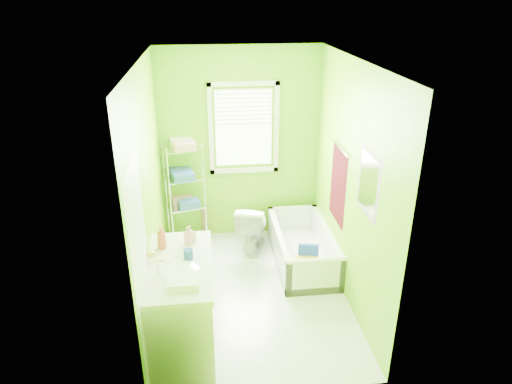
{
  "coord_description": "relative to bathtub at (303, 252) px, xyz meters",
  "views": [
    {
      "loc": [
        -0.47,
        -4.31,
        3.21
      ],
      "look_at": [
        0.07,
        0.25,
        1.16
      ],
      "focal_mm": 32.0,
      "sensor_mm": 36.0,
      "label": 1
    }
  ],
  "objects": [
    {
      "name": "bathtub",
      "position": [
        0.0,
        0.0,
        0.0
      ],
      "size": [
        0.68,
        1.47,
        0.47
      ],
      "color": "white",
      "rests_on": "ground"
    },
    {
      "name": "vanity",
      "position": [
        -1.47,
        -1.27,
        0.33
      ],
      "size": [
        0.61,
        1.2,
        1.14
      ],
      "color": "silver",
      "rests_on": "ground"
    },
    {
      "name": "room_envelope",
      "position": [
        -0.71,
        -0.57,
        1.4
      ],
      "size": [
        2.14,
        2.94,
        2.62
      ],
      "color": "#66AF08",
      "rests_on": "ground"
    },
    {
      "name": "window",
      "position": [
        -0.66,
        0.86,
        1.46
      ],
      "size": [
        0.92,
        0.05,
        1.22
      ],
      "color": "white",
      "rests_on": "ground"
    },
    {
      "name": "door",
      "position": [
        -1.75,
        -1.56,
        0.85
      ],
      "size": [
        0.09,
        0.8,
        2.0
      ],
      "color": "white",
      "rests_on": "ground"
    },
    {
      "name": "wire_shelf_unit",
      "position": [
        -1.45,
        0.73,
        0.73
      ],
      "size": [
        0.54,
        0.44,
        1.46
      ],
      "color": "silver",
      "rests_on": "ground"
    },
    {
      "name": "ground",
      "position": [
        -0.71,
        -0.57,
        -0.15
      ],
      "size": [
        2.9,
        2.9,
        0.0
      ],
      "primitive_type": "plane",
      "color": "silver",
      "rests_on": "ground"
    },
    {
      "name": "right_wall_decor",
      "position": [
        0.33,
        -0.59,
        1.17
      ],
      "size": [
        0.04,
        1.48,
        1.17
      ],
      "color": "#41070E",
      "rests_on": "ground"
    },
    {
      "name": "toilet",
      "position": [
        -0.59,
        0.43,
        0.18
      ],
      "size": [
        0.55,
        0.73,
        0.67
      ],
      "primitive_type": "imported",
      "rotation": [
        0.0,
        0.0,
        2.85
      ],
      "color": "white",
      "rests_on": "ground"
    }
  ]
}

